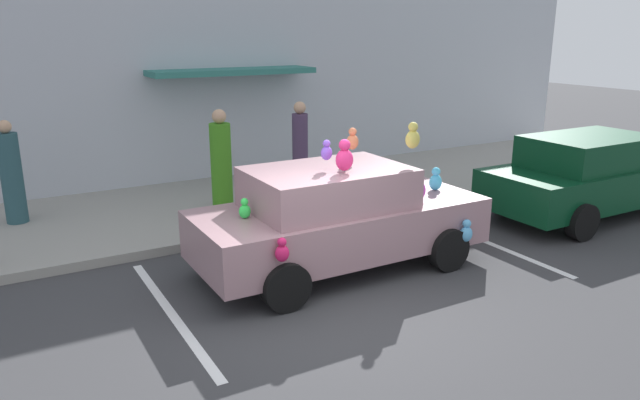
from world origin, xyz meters
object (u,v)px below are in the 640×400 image
Objects in this scene: teddy_bear_on_sidewalk at (319,190)px; pedestrian_walking_past at (221,165)px; pedestrian_by_lamp at (300,152)px; pedestrian_near_shopfront at (12,176)px; plush_covered_car at (338,217)px; parked_sedan_behind at (593,175)px.

pedestrian_walking_past is (-1.81, 0.45, 0.61)m from teddy_bear_on_sidewalk.
pedestrian_walking_past is at bearing -172.35° from pedestrian_by_lamp.
plush_covered_car is at bearing -47.20° from pedestrian_near_shopfront.
teddy_bear_on_sidewalk is 1.96m from pedestrian_walking_past.
parked_sedan_behind is at bearing -1.12° from plush_covered_car.
pedestrian_near_shopfront is 5.22m from pedestrian_by_lamp.
plush_covered_car is at bearing -78.80° from pedestrian_walking_past.
pedestrian_near_shopfront is at bearing 169.16° from pedestrian_by_lamp.
pedestrian_walking_past is 1.77m from pedestrian_by_lamp.
pedestrian_near_shopfront is (-9.55, 4.41, 0.20)m from parked_sedan_behind.
teddy_bear_on_sidewalk is at bearing -17.84° from pedestrian_near_shopfront.
parked_sedan_behind is 2.39× the size of pedestrian_walking_past.
pedestrian_by_lamp reaches higher than pedestrian_near_shopfront.
plush_covered_car is 7.02× the size of teddy_bear_on_sidewalk.
pedestrian_near_shopfront is at bearing 132.80° from plush_covered_car.
parked_sedan_behind is 2.53× the size of pedestrian_near_shopfront.
pedestrian_by_lamp is (-4.42, 3.43, 0.27)m from parked_sedan_behind.
parked_sedan_behind is at bearing -37.80° from pedestrian_by_lamp.
pedestrian_near_shopfront reaches higher than parked_sedan_behind.
pedestrian_near_shopfront is at bearing 160.15° from pedestrian_walking_past.
pedestrian_by_lamp is at bearing 70.99° from plush_covered_car.
pedestrian_near_shopfront is 3.59m from pedestrian_walking_past.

